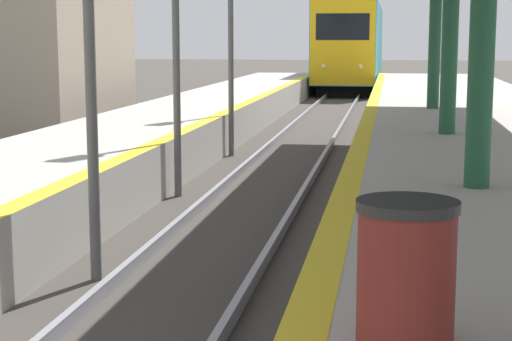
# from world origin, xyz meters

# --- Properties ---
(train) EXTENTS (2.83, 19.50, 4.52)m
(train) POSITION_xyz_m (0.00, 44.72, 2.30)
(train) COLOR black
(train) RESTS_ON ground
(signal_mid) EXTENTS (0.36, 0.31, 4.49)m
(signal_mid) POSITION_xyz_m (-1.35, 11.92, 3.14)
(signal_mid) COLOR #595959
(signal_mid) RESTS_ON ground
(signal_far) EXTENTS (0.36, 0.31, 4.49)m
(signal_far) POSITION_xyz_m (-1.38, 16.90, 3.14)
(signal_far) COLOR #595959
(signal_far) RESTS_ON ground
(trash_bin) EXTENTS (0.57, 0.57, 0.81)m
(trash_bin) POSITION_xyz_m (2.23, 3.01, 1.32)
(trash_bin) COLOR maroon
(trash_bin) RESTS_ON platform_right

